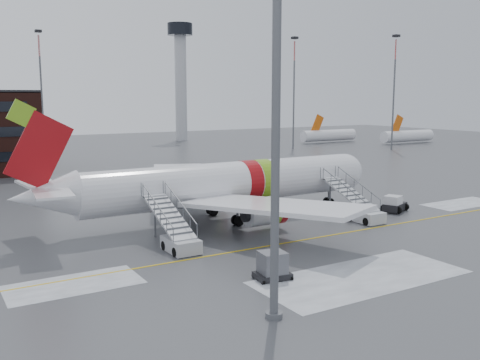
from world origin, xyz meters
TOP-DOWN VIEW (x-y plane):
  - ground at (0.00, 0.00)m, footprint 260.00×260.00m
  - airliner at (-6.14, 8.35)m, footprint 35.03×32.97m
  - airstair_fwd at (5.04, 1.81)m, footprint 2.05×7.70m
  - airstair_aft at (-13.44, 1.81)m, footprint 2.05×7.70m
  - pushback_tug at (10.64, 2.91)m, footprint 3.26×2.90m
  - uld_container at (-11.04, -7.37)m, footprint 2.33×1.83m
  - light_mast_near at (-14.34, -12.33)m, footprint 1.20×1.20m
  - control_tower at (30.00, 95.00)m, footprint 6.40×6.40m
  - light_mast_far_ne at (42.00, 62.00)m, footprint 1.20×1.20m
  - light_mast_far_n at (-8.00, 78.00)m, footprint 1.20×1.20m
  - light_mast_far_e at (58.00, 48.00)m, footprint 1.20×1.20m
  - distant_aircraft at (62.50, 64.00)m, footprint 35.00×18.00m

SIDE VIEW (x-z plane):
  - ground at x=0.00m, z-range 0.00..0.00m
  - distant_aircraft at x=62.50m, z-range -4.00..4.00m
  - pushback_tug at x=10.64m, z-range -0.10..1.56m
  - uld_container at x=-11.04m, z-range -0.06..1.70m
  - airstair_fwd at x=5.04m, z-range -0.68..2.81m
  - airstair_aft at x=-13.44m, z-range -0.68..2.81m
  - airliner at x=-6.14m, z-range -2.17..9.01m
  - light_mast_far_ne at x=42.00m, z-range 1.71..25.96m
  - light_mast_far_n at x=-8.00m, z-range 1.71..25.96m
  - light_mast_far_e at x=58.00m, z-range 1.71..25.96m
  - light_mast_near at x=-14.34m, z-range 0.38..29.06m
  - control_tower at x=30.00m, z-range 3.75..33.75m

